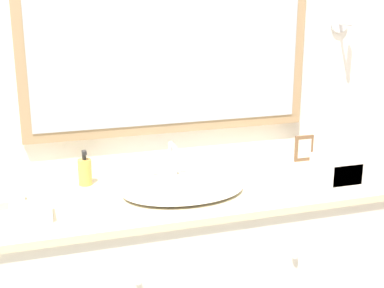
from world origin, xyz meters
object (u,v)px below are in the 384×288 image
(soap_bottle, at_px, (85,171))
(appliance_box, at_px, (338,170))
(sink_basin, at_px, (183,188))
(picture_frame, at_px, (304,148))

(soap_bottle, xyz_separation_m, appliance_box, (1.04, -0.34, 0.01))
(sink_basin, height_order, appliance_box, sink_basin)
(sink_basin, bearing_deg, picture_frame, 18.27)
(appliance_box, relative_size, picture_frame, 1.49)
(sink_basin, bearing_deg, appliance_box, -9.96)
(picture_frame, bearing_deg, sink_basin, -161.73)
(sink_basin, bearing_deg, soap_bottle, 149.56)
(sink_basin, relative_size, appliance_box, 2.64)
(picture_frame, bearing_deg, soap_bottle, -179.62)
(soap_bottle, height_order, appliance_box, soap_bottle)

